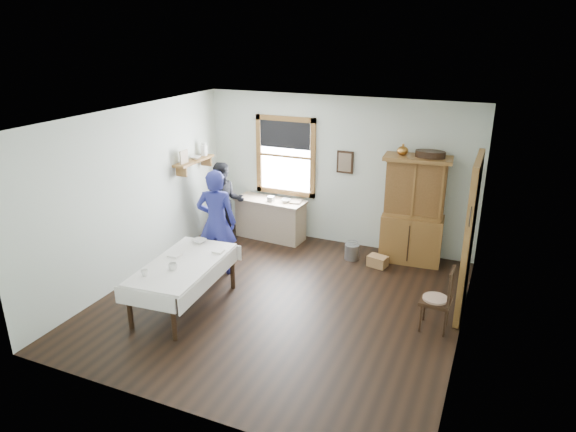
{
  "coord_description": "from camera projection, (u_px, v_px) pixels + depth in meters",
  "views": [
    {
      "loc": [
        2.74,
        -6.06,
        3.79
      ],
      "look_at": [
        -0.01,
        0.3,
        1.24
      ],
      "focal_mm": 32.0,
      "sensor_mm": 36.0,
      "label": 1
    }
  ],
  "objects": [
    {
      "name": "china_hutch",
      "position": [
        413.0,
        211.0,
        8.55
      ],
      "size": [
        1.12,
        0.59,
        1.84
      ],
      "primitive_type": "cube",
      "rotation": [
        0.0,
        0.0,
        0.08
      ],
      "color": "brown",
      "rests_on": "room"
    },
    {
      "name": "room",
      "position": [
        280.0,
        216.0,
        7.08
      ],
      "size": [
        5.01,
        5.01,
        2.7
      ],
      "color": "black",
      "rests_on": "ground"
    },
    {
      "name": "wall_shelf",
      "position": [
        195.0,
        159.0,
        9.21
      ],
      "size": [
        0.24,
        1.0,
        0.44
      ],
      "color": "brown",
      "rests_on": "room"
    },
    {
      "name": "wicker_basket",
      "position": [
        378.0,
        261.0,
        8.64
      ],
      "size": [
        0.35,
        0.28,
        0.18
      ],
      "primitive_type": "cube",
      "rotation": [
        0.0,
        0.0,
        -0.22
      ],
      "color": "#AE804E",
      "rests_on": "room"
    },
    {
      "name": "dining_table",
      "position": [
        184.0,
        285.0,
        7.29
      ],
      "size": [
        1.06,
        1.82,
        0.7
      ],
      "primitive_type": "cube",
      "rotation": [
        0.0,
        0.0,
        0.08
      ],
      "color": "white",
      "rests_on": "room"
    },
    {
      "name": "doorway",
      "position": [
        471.0,
        233.0,
        6.96
      ],
      "size": [
        0.09,
        1.14,
        2.22
      ],
      "color": "#4F4738",
      "rests_on": "room"
    },
    {
      "name": "counter_book",
      "position": [
        291.0,
        201.0,
        9.47
      ],
      "size": [
        0.2,
        0.24,
        0.02
      ],
      "primitive_type": "imported",
      "rotation": [
        0.0,
        0.0,
        0.19
      ],
      "color": "#7D6A53",
      "rests_on": "work_counter"
    },
    {
      "name": "work_counter",
      "position": [
        271.0,
        219.0,
        9.72
      ],
      "size": [
        1.37,
        0.6,
        0.76
      ],
      "primitive_type": "cube",
      "rotation": [
        0.0,
        0.0,
        -0.07
      ],
      "color": "tan",
      "rests_on": "room"
    },
    {
      "name": "window",
      "position": [
        286.0,
        152.0,
        9.48
      ],
      "size": [
        1.18,
        0.07,
        1.48
      ],
      "color": "white",
      "rests_on": "room"
    },
    {
      "name": "table_bowl",
      "position": [
        199.0,
        241.0,
        7.83
      ],
      "size": [
        0.26,
        0.26,
        0.06
      ],
      "primitive_type": "imported",
      "rotation": [
        0.0,
        0.0,
        -0.17
      ],
      "color": "white",
      "rests_on": "dining_table"
    },
    {
      "name": "table_cup_b",
      "position": [
        145.0,
        273.0,
        6.77
      ],
      "size": [
        0.11,
        0.11,
        0.09
      ],
      "primitive_type": "imported",
      "rotation": [
        0.0,
        0.0,
        0.21
      ],
      "color": "white",
      "rests_on": "dining_table"
    },
    {
      "name": "spindle_chair",
      "position": [
        436.0,
        298.0,
        6.73
      ],
      "size": [
        0.44,
        0.44,
        0.91
      ],
      "primitive_type": "cube",
      "rotation": [
        0.0,
        0.0,
        -0.05
      ],
      "color": "black",
      "rests_on": "room"
    },
    {
      "name": "rug_beater",
      "position": [
        472.0,
        207.0,
        6.3
      ],
      "size": [
        0.01,
        0.27,
        0.27
      ],
      "primitive_type": "torus",
      "rotation": [
        0.0,
        1.57,
        0.0
      ],
      "color": "black",
      "rests_on": "room"
    },
    {
      "name": "woman_blue",
      "position": [
        217.0,
        226.0,
        8.21
      ],
      "size": [
        0.67,
        0.54,
        1.61
      ],
      "primitive_type": "imported",
      "rotation": [
        0.0,
        0.0,
        3.43
      ],
      "color": "navy",
      "rests_on": "room"
    },
    {
      "name": "pail",
      "position": [
        352.0,
        252.0,
        8.9
      ],
      "size": [
        0.29,
        0.29,
        0.27
      ],
      "primitive_type": "cube",
      "rotation": [
        0.0,
        0.0,
        0.16
      ],
      "color": "gray",
      "rests_on": "room"
    },
    {
      "name": "table_cup_a",
      "position": [
        173.0,
        266.0,
        6.95
      ],
      "size": [
        0.14,
        0.14,
        0.09
      ],
      "primitive_type": "imported",
      "rotation": [
        0.0,
        0.0,
        -0.17
      ],
      "color": "white",
      "rests_on": "dining_table"
    },
    {
      "name": "framed_picture",
      "position": [
        345.0,
        162.0,
        9.07
      ],
      "size": [
        0.3,
        0.04,
        0.4
      ],
      "primitive_type": "cube",
      "color": "black",
      "rests_on": "room"
    },
    {
      "name": "shelf_bowl",
      "position": [
        195.0,
        157.0,
        9.21
      ],
      "size": [
        0.22,
        0.22,
        0.05
      ],
      "primitive_type": "imported",
      "color": "white",
      "rests_on": "wall_shelf"
    },
    {
      "name": "figure_dark",
      "position": [
        225.0,
        205.0,
        9.48
      ],
      "size": [
        0.86,
        0.81,
        1.4
      ],
      "primitive_type": "imported",
      "rotation": [
        0.0,
        0.0,
        0.58
      ],
      "color": "black",
      "rests_on": "room"
    },
    {
      "name": "counter_bowl",
      "position": [
        286.0,
        201.0,
        9.45
      ],
      "size": [
        0.23,
        0.23,
        0.06
      ],
      "primitive_type": "imported",
      "rotation": [
        0.0,
        0.0,
        -0.31
      ],
      "color": "white",
      "rests_on": "work_counter"
    }
  ]
}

